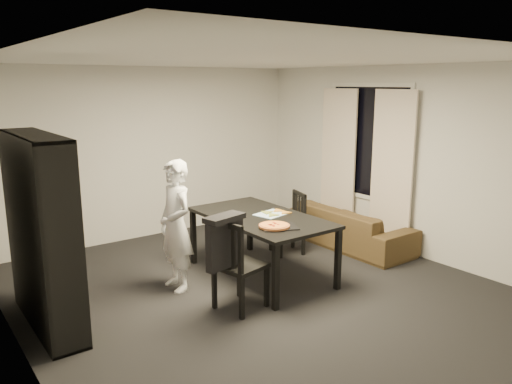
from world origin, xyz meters
TOP-DOWN VIEW (x-y plane):
  - room at (0.00, 0.00)m, footprint 5.01×5.51m
  - window_pane at (2.48, 0.60)m, footprint 0.02×1.40m
  - window_frame at (2.48, 0.60)m, footprint 0.03×1.52m
  - curtain_left at (2.40, 0.08)m, footprint 0.03×0.70m
  - curtain_right at (2.40, 1.12)m, footprint 0.03×0.70m
  - bookshelf at (-2.16, 0.60)m, footprint 0.35×1.50m
  - dining_table at (0.32, 0.37)m, footprint 1.03×1.85m
  - chair_left at (-0.50, -0.26)m, footprint 0.55×0.55m
  - chair_right at (1.20, 0.80)m, footprint 0.50×0.50m
  - draped_jacket at (-0.63, -0.29)m, footprint 0.47×0.28m
  - person at (-0.71, 0.63)m, footprint 0.37×0.56m
  - baking_tray at (0.18, -0.15)m, footprint 0.49×0.45m
  - pepperoni_pizza at (0.12, -0.14)m, footprint 0.35×0.35m
  - kitchen_towel at (0.47, 0.35)m, footprint 0.45×0.38m
  - pizza_slices at (0.52, 0.34)m, footprint 0.43×0.39m
  - sofa at (2.07, 0.54)m, footprint 0.78×1.99m

SIDE VIEW (x-z plane):
  - sofa at x=2.07m, z-range 0.00..0.58m
  - chair_right at x=1.20m, z-range 0.06..0.93m
  - chair_left at x=-0.50m, z-range 0.07..1.06m
  - dining_table at x=0.32m, z-range 0.32..1.09m
  - person at x=-0.71m, z-range 0.00..1.52m
  - kitchen_towel at x=0.47m, z-range 0.77..0.78m
  - baking_tray at x=0.18m, z-range 0.77..0.78m
  - pizza_slices at x=0.52m, z-range 0.78..0.79m
  - pepperoni_pizza at x=0.12m, z-range 0.78..0.81m
  - draped_jacket at x=-0.63m, z-range 0.55..1.09m
  - bookshelf at x=-2.16m, z-range 0.00..1.90m
  - curtain_left at x=2.40m, z-range 0.02..2.27m
  - curtain_right at x=2.40m, z-range 0.02..2.27m
  - room at x=0.00m, z-range 0.00..2.60m
  - window_pane at x=2.48m, z-range 0.70..2.30m
  - window_frame at x=2.48m, z-range 0.64..2.36m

